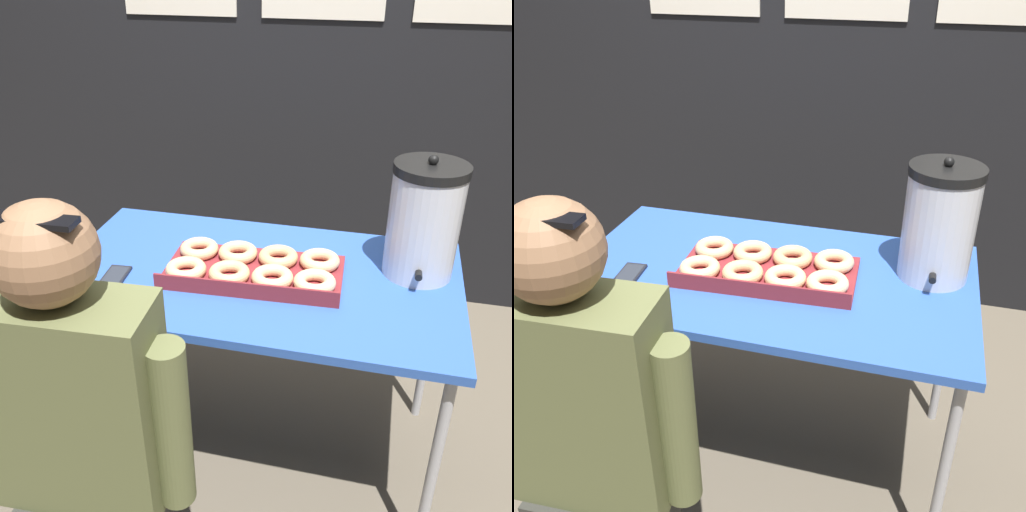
% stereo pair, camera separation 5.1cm
% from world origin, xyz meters
% --- Properties ---
extents(ground_plane, '(12.00, 12.00, 0.00)m').
position_xyz_m(ground_plane, '(0.00, 0.00, 0.00)').
color(ground_plane, brown).
extents(back_wall, '(6.00, 0.11, 2.58)m').
position_xyz_m(back_wall, '(0.00, 1.26, 1.29)').
color(back_wall, black).
rests_on(back_wall, ground).
extents(folding_table, '(1.26, 0.72, 0.75)m').
position_xyz_m(folding_table, '(0.00, 0.00, 0.70)').
color(folding_table, '#2D56B2').
rests_on(folding_table, ground).
extents(donut_box, '(0.57, 0.31, 0.05)m').
position_xyz_m(donut_box, '(-0.01, -0.01, 0.78)').
color(donut_box, maroon).
rests_on(donut_box, folding_table).
extents(coffee_urn, '(0.22, 0.25, 0.39)m').
position_xyz_m(coffee_urn, '(0.49, 0.12, 0.93)').
color(coffee_urn, silver).
rests_on(coffee_urn, folding_table).
extents(cell_phone, '(0.08, 0.15, 0.01)m').
position_xyz_m(cell_phone, '(-0.42, -0.15, 0.76)').
color(cell_phone, black).
rests_on(cell_phone, folding_table).
extents(person_seated, '(0.55, 0.24, 1.24)m').
position_xyz_m(person_seated, '(-0.27, -0.65, 0.60)').
color(person_seated, '#33332D').
rests_on(person_seated, ground).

